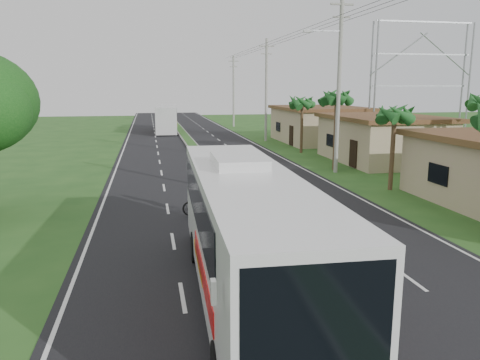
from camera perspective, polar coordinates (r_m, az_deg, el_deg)
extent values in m
plane|color=#26521E|center=(14.34, 7.44, -12.89)|extent=(180.00, 180.00, 0.00)
cube|color=black|center=(33.19, -3.50, 1.07)|extent=(14.00, 160.00, 0.02)
cube|color=gray|center=(33.17, -3.50, 1.22)|extent=(1.20, 160.00, 0.17)
cube|color=#26521E|center=(33.16, -3.51, 1.37)|extent=(0.95, 160.00, 0.02)
cube|color=silver|center=(33.00, -15.11, 0.63)|extent=(0.12, 160.00, 0.01)
cube|color=silver|center=(34.69, 7.54, 1.42)|extent=(0.12, 160.00, 0.01)
cube|color=tan|center=(39.16, 16.87, 4.62)|extent=(7.00, 10.00, 3.35)
cube|color=#572F1E|center=(39.01, 17.03, 7.30)|extent=(7.60, 10.60, 0.32)
cube|color=tan|center=(51.88, 9.65, 6.53)|extent=(8.00, 11.00, 3.50)
cube|color=#572F1E|center=(51.77, 9.72, 8.63)|extent=(8.60, 11.60, 0.32)
cylinder|color=#473321|center=(28.18, 18.09, 3.44)|extent=(0.26, 0.26, 4.60)
cylinder|color=#473321|center=(34.15, 11.55, 5.71)|extent=(0.26, 0.26, 5.40)
cylinder|color=#473321|center=(42.75, 7.53, 6.50)|extent=(0.26, 0.26, 4.80)
cylinder|color=gray|center=(32.96, 11.96, 11.25)|extent=(0.28, 0.28, 12.00)
cube|color=gray|center=(33.40, 12.34, 20.20)|extent=(1.60, 0.12, 0.12)
cube|color=gray|center=(33.28, 12.28, 18.84)|extent=(1.20, 0.10, 0.10)
cube|color=gray|center=(32.72, 10.19, 17.47)|extent=(2.40, 0.10, 0.10)
cylinder|color=gray|center=(51.98, 3.21, 10.81)|extent=(0.28, 0.28, 11.00)
cube|color=gray|center=(52.17, 3.27, 15.98)|extent=(1.60, 0.12, 0.12)
cube|color=gray|center=(52.11, 3.26, 15.11)|extent=(1.20, 0.10, 0.10)
cylinder|color=gray|center=(71.54, -0.79, 10.73)|extent=(0.28, 0.28, 10.50)
cube|color=gray|center=(71.64, -0.80, 14.29)|extent=(1.60, 0.12, 0.12)
cube|color=gray|center=(71.61, -0.80, 13.65)|extent=(1.20, 0.10, 0.10)
cylinder|color=gray|center=(46.98, 16.16, 10.97)|extent=(0.18, 0.18, 12.00)
cylinder|color=gray|center=(52.27, 26.12, 10.26)|extent=(0.18, 0.18, 12.00)
cylinder|color=gray|center=(47.87, 15.61, 11.00)|extent=(0.18, 0.18, 12.00)
cylinder|color=gray|center=(53.08, 25.47, 10.31)|extent=(0.18, 0.18, 12.00)
cube|color=gray|center=(49.87, 21.10, 10.66)|extent=(10.00, 0.14, 0.14)
cube|color=gray|center=(49.97, 21.35, 14.09)|extent=(10.00, 0.14, 0.14)
cube|color=gray|center=(50.25, 21.61, 17.50)|extent=(10.00, 0.14, 0.14)
cube|color=white|center=(12.67, 0.68, -6.21)|extent=(2.92, 12.17, 3.17)
cube|color=black|center=(13.06, 0.23, -2.50)|extent=(2.89, 9.75, 1.27)
cube|color=black|center=(7.08, 9.34, -16.56)|extent=(2.27, 0.22, 1.78)
cube|color=red|center=(11.77, 1.69, -10.90)|extent=(2.74, 5.32, 0.55)
cube|color=orange|center=(13.24, 0.44, -9.49)|extent=(2.67, 3.11, 0.25)
cube|color=white|center=(13.44, -0.19, 2.38)|extent=(1.49, 2.46, 0.28)
cylinder|color=black|center=(10.19, 11.37, -20.43)|extent=(0.36, 1.06, 1.05)
cylinder|color=black|center=(16.07, -5.37, -8.14)|extent=(0.36, 1.06, 1.05)
cylinder|color=black|center=(16.36, 2.69, -7.74)|extent=(0.36, 1.06, 1.05)
cube|color=silver|center=(63.41, -8.88, 7.43)|extent=(3.29, 12.03, 3.31)
cube|color=black|center=(63.87, -8.90, 8.35)|extent=(3.16, 8.93, 1.13)
cube|color=#D45E15|center=(62.42, -8.88, 6.79)|extent=(2.97, 5.83, 0.36)
cylinder|color=black|center=(58.65, -10.05, 5.81)|extent=(0.37, 1.01, 0.99)
cylinder|color=black|center=(58.60, -7.82, 5.87)|extent=(0.37, 1.01, 0.99)
cylinder|color=black|center=(67.92, -9.75, 6.53)|extent=(0.37, 1.01, 0.99)
cylinder|color=black|center=(67.88, -7.81, 6.58)|extent=(0.37, 1.01, 0.99)
imported|color=black|center=(21.57, -4.70, -3.05)|extent=(1.83, 0.73, 1.07)
imported|color=maroon|center=(21.36, -4.74, -0.62)|extent=(0.72, 0.52, 1.84)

